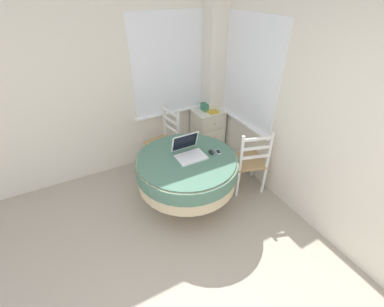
{
  "coord_description": "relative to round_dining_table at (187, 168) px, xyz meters",
  "views": [
    {
      "loc": [
        -0.12,
        -0.64,
        2.51
      ],
      "look_at": [
        1.16,
        1.77,
        0.66
      ],
      "focal_mm": 24.0,
      "sensor_mm": 36.0,
      "label": 1
    }
  ],
  "objects": [
    {
      "name": "dining_chair_near_right_window",
      "position": [
        0.89,
        -0.12,
        -0.12
      ],
      "size": [
        0.53,
        0.53,
        0.96
      ],
      "color": "tan",
      "rests_on": "ground_plane"
    },
    {
      "name": "laptop",
      "position": [
        0.05,
        0.04,
        0.21
      ],
      "size": [
        0.35,
        0.33,
        0.26
      ],
      "color": "white",
      "rests_on": "round_dining_table"
    },
    {
      "name": "storage_box",
      "position": [
        0.89,
        1.03,
        0.24
      ],
      "size": [
        0.17,
        0.14,
        0.11
      ],
      "color": "#387A5B",
      "rests_on": "corner_cabinet"
    },
    {
      "name": "book_on_cabinet",
      "position": [
        0.92,
        0.94,
        0.2
      ],
      "size": [
        0.16,
        0.24,
        0.02
      ],
      "color": "gold",
      "rests_on": "corner_cabinet"
    },
    {
      "name": "corner_cabinet",
      "position": [
        0.9,
        0.99,
        -0.19
      ],
      "size": [
        0.48,
        0.44,
        0.76
      ],
      "color": "silver",
      "rests_on": "ground_plane"
    },
    {
      "name": "dining_chair_near_back_window",
      "position": [
        0.07,
        0.91,
        -0.12
      ],
      "size": [
        0.49,
        0.5,
        0.96
      ],
      "color": "tan",
      "rests_on": "ground_plane"
    },
    {
      "name": "computer_mouse",
      "position": [
        0.31,
        -0.05,
        0.18
      ],
      "size": [
        0.06,
        0.09,
        0.05
      ],
      "color": "black",
      "rests_on": "round_dining_table"
    },
    {
      "name": "corner_room_shell",
      "position": [
        0.25,
        0.2,
        0.7
      ],
      "size": [
        4.43,
        4.72,
        2.55
      ],
      "color": "silver",
      "rests_on": "ground_plane"
    },
    {
      "name": "round_dining_table",
      "position": [
        0.0,
        0.0,
        0.0
      ],
      "size": [
        1.25,
        1.25,
        0.73
      ],
      "color": "#4C3D2D",
      "rests_on": "ground_plane"
    },
    {
      "name": "cell_phone",
      "position": [
        0.4,
        -0.07,
        0.16
      ],
      "size": [
        0.08,
        0.11,
        0.01
      ],
      "color": "#B2B7BC",
      "rests_on": "round_dining_table"
    }
  ]
}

